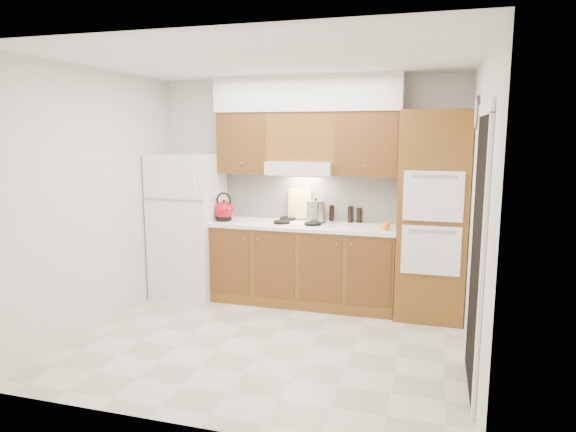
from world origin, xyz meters
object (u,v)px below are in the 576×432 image
(kettle, at_px, (224,211))
(stock_pot, at_px, (316,211))
(oven_cabinet, at_px, (432,216))
(fridge, at_px, (189,225))

(kettle, xyz_separation_m, stock_pot, (1.08, 0.14, 0.02))
(oven_cabinet, distance_m, stock_pot, 1.30)
(stock_pot, bearing_deg, kettle, -172.62)
(fridge, bearing_deg, oven_cabinet, 0.70)
(stock_pot, bearing_deg, oven_cabinet, -4.14)
(oven_cabinet, height_order, kettle, oven_cabinet)
(kettle, bearing_deg, stock_pot, 7.29)
(oven_cabinet, bearing_deg, kettle, -178.89)
(oven_cabinet, xyz_separation_m, stock_pot, (-1.29, 0.09, -0.02))
(stock_pot, bearing_deg, fridge, -175.26)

